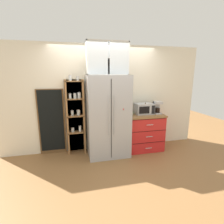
# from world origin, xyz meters

# --- Properties ---
(ground_plane) EXTENTS (10.63, 10.63, 0.00)m
(ground_plane) POSITION_xyz_m (0.00, 0.00, 0.00)
(ground_plane) COLOR olive
(wall_back_cream) EXTENTS (4.94, 0.10, 2.55)m
(wall_back_cream) POSITION_xyz_m (0.00, 0.40, 1.27)
(wall_back_cream) COLOR silver
(wall_back_cream) RESTS_ON ground
(refrigerator) EXTENTS (0.94, 0.74, 1.85)m
(refrigerator) POSITION_xyz_m (0.00, -0.01, 0.92)
(refrigerator) COLOR #ADAFB5
(refrigerator) RESTS_ON ground
(pantry_shelf_column) EXTENTS (0.46, 0.26, 1.85)m
(pantry_shelf_column) POSITION_xyz_m (-0.72, 0.30, 0.93)
(pantry_shelf_column) COLOR brown
(pantry_shelf_column) RESTS_ON ground
(counter_cabinet) EXTENTS (0.90, 0.63, 0.91)m
(counter_cabinet) POSITION_xyz_m (0.94, 0.05, 0.45)
(counter_cabinet) COLOR red
(counter_cabinet) RESTS_ON ground
(microwave) EXTENTS (0.44, 0.33, 0.26)m
(microwave) POSITION_xyz_m (0.94, 0.10, 1.04)
(microwave) COLOR #ADAFB5
(microwave) RESTS_ON counter_cabinet
(coffee_maker) EXTENTS (0.17, 0.20, 0.31)m
(coffee_maker) POSITION_xyz_m (1.27, 0.06, 1.06)
(coffee_maker) COLOR #B7B7BC
(coffee_maker) RESTS_ON counter_cabinet
(mug_sage) EXTENTS (0.12, 0.08, 0.09)m
(mug_sage) POSITION_xyz_m (0.61, 0.06, 0.95)
(mug_sage) COLOR #8CA37F
(mug_sage) RESTS_ON counter_cabinet
(bottle_amber) EXTENTS (0.06, 0.06, 0.29)m
(bottle_amber) POSITION_xyz_m (0.94, 0.04, 1.03)
(bottle_amber) COLOR brown
(bottle_amber) RESTS_ON counter_cabinet
(upper_cabinet) EXTENTS (0.90, 0.32, 0.69)m
(upper_cabinet) POSITION_xyz_m (0.00, 0.04, 2.19)
(upper_cabinet) COLOR silver
(upper_cabinet) RESTS_ON refrigerator
(chalkboard_menu) EXTENTS (0.60, 0.04, 1.54)m
(chalkboard_menu) POSITION_xyz_m (-1.27, 0.33, 0.78)
(chalkboard_menu) COLOR brown
(chalkboard_menu) RESTS_ON ground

